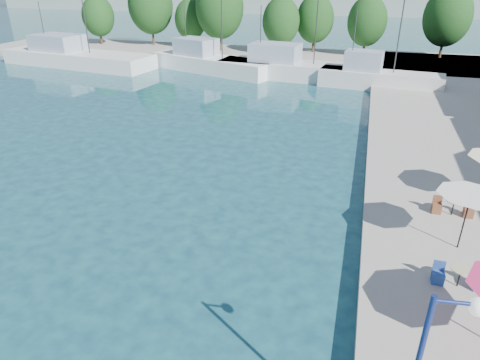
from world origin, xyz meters
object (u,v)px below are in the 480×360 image
(trawler_01, at_px, (75,57))
(trawler_04, at_px, (377,78))
(trawler_02, at_px, (209,62))
(street_lamp, at_px, (436,357))
(umbrella_white, at_px, (470,200))
(trawler_03, at_px, (293,69))

(trawler_01, height_order, trawler_04, same)
(trawler_02, height_order, street_lamp, trawler_02)
(trawler_02, bearing_deg, umbrella_white, -35.56)
(trawler_03, relative_size, street_lamp, 3.72)
(trawler_02, xyz_separation_m, trawler_03, (10.75, -1.06, -0.00))
(trawler_04, relative_size, street_lamp, 2.55)
(trawler_02, distance_m, umbrella_white, 41.30)
(trawler_01, relative_size, trawler_03, 1.16)
(trawler_01, bearing_deg, street_lamp, -39.27)
(trawler_02, xyz_separation_m, trawler_04, (20.03, -3.49, 0.00))
(trawler_01, distance_m, umbrella_white, 52.94)
(trawler_01, relative_size, street_lamp, 4.33)
(trawler_01, xyz_separation_m, trawler_04, (38.35, -2.02, 0.00))
(trawler_01, height_order, trawler_02, same)
(trawler_04, bearing_deg, trawler_02, 177.08)
(umbrella_white, height_order, street_lamp, street_lamp)
(trawler_01, distance_m, trawler_02, 18.38)
(trawler_03, bearing_deg, trawler_04, -9.16)
(trawler_04, height_order, street_lamp, trawler_04)
(trawler_01, xyz_separation_m, trawler_02, (18.33, 1.47, 0.00))
(trawler_03, distance_m, street_lamp, 44.13)
(trawler_03, distance_m, trawler_04, 9.60)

